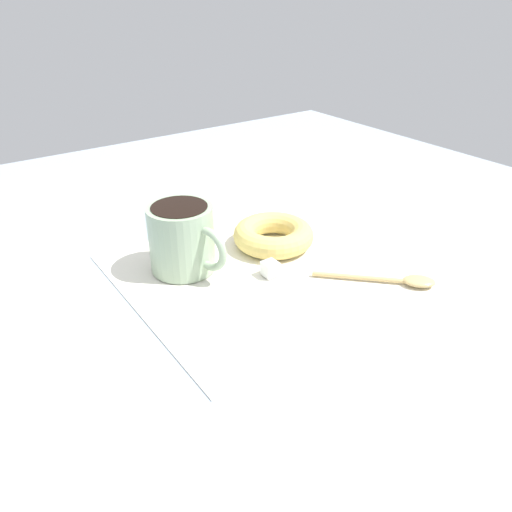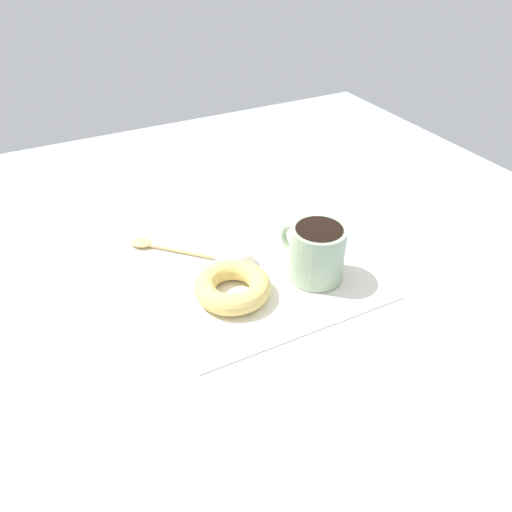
{
  "view_description": "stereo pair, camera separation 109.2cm",
  "coord_description": "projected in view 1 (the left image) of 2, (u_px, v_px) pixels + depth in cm",
  "views": [
    {
      "loc": [
        30.28,
        41.46,
        30.62
      ],
      "look_at": [
        0.79,
        0.05,
        2.3
      ],
      "focal_mm": 35.0,
      "sensor_mm": 36.0,
      "label": 1
    },
    {
      "loc": [
        -25.72,
        -51.29,
        44.45
      ],
      "look_at": [
        0.79,
        0.05,
        2.3
      ],
      "focal_mm": 35.0,
      "sensor_mm": 36.0,
      "label": 2
    }
  ],
  "objects": [
    {
      "name": "ground_plane",
      "position": [
        261.0,
        278.0,
        0.6
      ],
      "size": [
        120.0,
        120.0,
        2.0
      ],
      "primitive_type": "cube",
      "color": "#99A8B7"
    },
    {
      "name": "coffee_cup",
      "position": [
        183.0,
        237.0,
        0.58
      ],
      "size": [
        7.64,
        10.59,
        7.97
      ],
      "color": "#9EB793",
      "rests_on": "napkin"
    },
    {
      "name": "donut",
      "position": [
        273.0,
        235.0,
        0.64
      ],
      "size": [
        10.37,
        10.37,
        2.9
      ],
      "primitive_type": "torus",
      "color": "#E5C66B",
      "rests_on": "napkin"
    },
    {
      "name": "sugar_cube",
      "position": [
        269.0,
        269.0,
        0.58
      ],
      "size": [
        1.7,
        1.7,
        1.7
      ],
      "primitive_type": "cube",
      "color": "white",
      "rests_on": "napkin"
    },
    {
      "name": "napkin",
      "position": [
        256.0,
        272.0,
        0.59
      ],
      "size": [
        29.97,
        29.97,
        0.3
      ],
      "primitive_type": "cube",
      "rotation": [
        0.0,
        0.0,
        -0.01
      ],
      "color": "white",
      "rests_on": "ground_plane"
    },
    {
      "name": "spoon",
      "position": [
        401.0,
        280.0,
        0.57
      ],
      "size": [
        10.83,
        10.83,
        0.9
      ],
      "color": "#D8B772",
      "rests_on": "napkin"
    }
  ]
}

